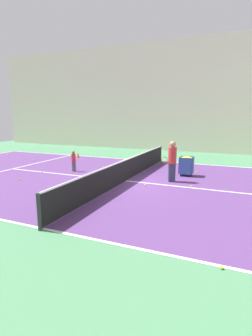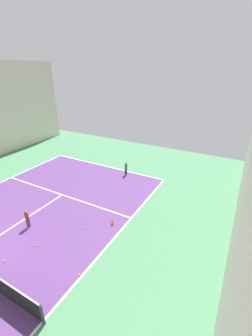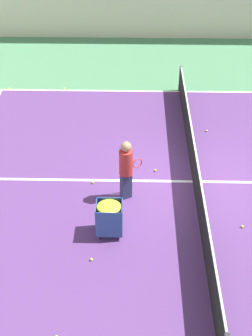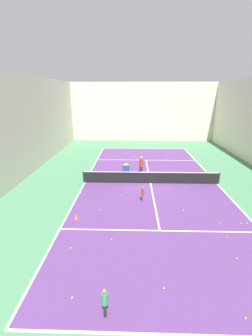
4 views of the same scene
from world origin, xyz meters
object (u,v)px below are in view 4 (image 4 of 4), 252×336
object	(u,v)px
player_near_baseline	(105,300)
coach_at_net	(141,164)
training_cone_0	(136,156)
child_midcourt	(143,193)
training_cone_1	(76,217)
tennis_net	(151,177)
ball_cart	(126,167)

from	to	relation	value
player_near_baseline	coach_at_net	bearing A→B (deg)	-14.94
player_near_baseline	training_cone_0	world-z (taller)	player_near_baseline
child_midcourt	training_cone_0	distance (m)	11.14
training_cone_0	training_cone_1	bearing A→B (deg)	-105.29
player_near_baseline	coach_at_net	distance (m)	13.74
coach_at_net	child_midcourt	world-z (taller)	coach_at_net
tennis_net	training_cone_1	size ratio (longest dim) A/B	33.43
tennis_net	coach_at_net	size ratio (longest dim) A/B	6.26
child_midcourt	tennis_net	bearing A→B (deg)	-13.90
tennis_net	training_cone_1	xyz separation A→B (m)	(-4.83, -5.74, -0.34)
player_near_baseline	child_midcourt	distance (m)	8.57
player_near_baseline	coach_at_net	world-z (taller)	coach_at_net
tennis_net	coach_at_net	distance (m)	2.09
ball_cart	training_cone_0	world-z (taller)	ball_cart
ball_cart	training_cone_1	distance (m)	8.48
ball_cart	training_cone_0	xyz separation A→B (m)	(0.98, 5.53, -0.52)
tennis_net	training_cone_0	world-z (taller)	tennis_net
tennis_net	training_cone_1	bearing A→B (deg)	-130.09
tennis_net	player_near_baseline	size ratio (longest dim) A/B	10.11
coach_at_net	child_midcourt	size ratio (longest dim) A/B	1.65
tennis_net	child_midcourt	bearing A→B (deg)	-103.52
training_cone_0	child_midcourt	bearing A→B (deg)	-88.30
tennis_net	child_midcourt	xyz separation A→B (m)	(-0.80, -3.32, 0.11)
ball_cart	coach_at_net	bearing A→B (deg)	-15.25
child_midcourt	ball_cart	size ratio (longest dim) A/B	1.15
player_near_baseline	coach_at_net	xyz separation A→B (m)	(1.70, 13.63, 0.39)
coach_at_net	ball_cart	xyz separation A→B (m)	(-1.40, 0.38, -0.36)
player_near_baseline	ball_cart	bearing A→B (deg)	-9.07
training_cone_0	ball_cart	bearing A→B (deg)	-100.03
coach_at_net	training_cone_1	distance (m)	8.72
coach_at_net	training_cone_0	world-z (taller)	coach_at_net
player_near_baseline	ball_cart	distance (m)	14.01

